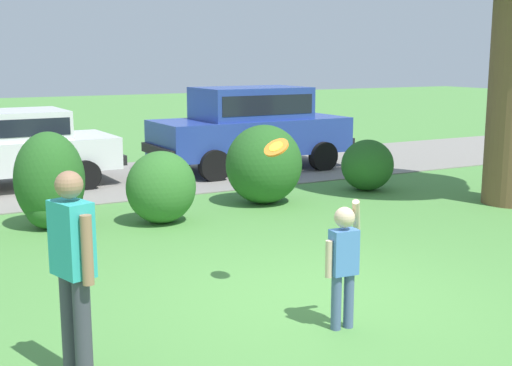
% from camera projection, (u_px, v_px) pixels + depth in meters
% --- Properties ---
extents(ground_plane, '(80.00, 80.00, 0.00)m').
position_uv_depth(ground_plane, '(315.00, 297.00, 7.44)').
color(ground_plane, '#518E42').
extents(driveway_strip, '(28.00, 4.40, 0.02)m').
position_uv_depth(driveway_strip, '(109.00, 181.00, 14.35)').
color(driveway_strip, gray).
rests_on(driveway_strip, ground).
extents(shrub_centre_left, '(1.07, 1.03, 1.49)m').
position_uv_depth(shrub_centre_left, '(49.00, 184.00, 10.37)').
color(shrub_centre_left, '#286023').
rests_on(shrub_centre_left, ground).
extents(shrub_centre, '(1.12, 1.00, 1.15)m').
position_uv_depth(shrub_centre, '(161.00, 187.00, 10.66)').
color(shrub_centre, '#33702B').
rests_on(shrub_centre, ground).
extents(shrub_centre_right, '(1.39, 1.29, 1.42)m').
position_uv_depth(shrub_centre_right, '(264.00, 164.00, 12.08)').
color(shrub_centre_right, '#286023').
rests_on(shrub_centre_right, ground).
extents(shrub_far_end, '(1.06, 0.98, 1.01)m').
position_uv_depth(shrub_far_end, '(367.00, 165.00, 13.31)').
color(shrub_far_end, '#286023').
rests_on(shrub_far_end, ground).
extents(parked_sedan, '(4.46, 2.21, 1.56)m').
position_uv_depth(parked_sedan, '(10.00, 146.00, 13.43)').
color(parked_sedan, white).
rests_on(parked_sedan, ground).
extents(parked_suv, '(4.73, 2.17, 1.92)m').
position_uv_depth(parked_suv, '(251.00, 124.00, 15.59)').
color(parked_suv, '#28429E').
rests_on(parked_suv, ground).
extents(child_thrower, '(0.46, 0.25, 1.29)m').
position_uv_depth(child_thrower, '(344.00, 257.00, 6.46)').
color(child_thrower, '#4C608C').
rests_on(child_thrower, ground).
extents(frisbee, '(0.27, 0.28, 0.22)m').
position_uv_depth(frisbee, '(276.00, 148.00, 7.25)').
color(frisbee, orange).
extents(adult_onlooker, '(0.32, 0.51, 1.74)m').
position_uv_depth(adult_onlooker, '(73.00, 265.00, 5.34)').
color(adult_onlooker, '#3F3F4C').
rests_on(adult_onlooker, ground).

